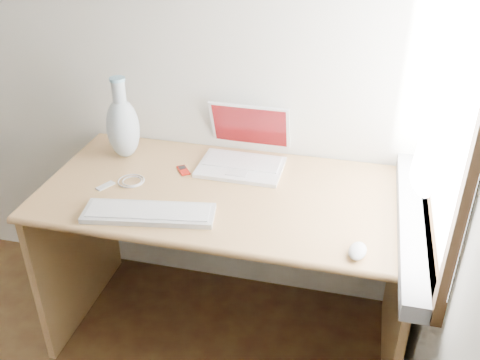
% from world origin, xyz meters
% --- Properties ---
extents(back_wall, '(3.50, 0.04, 2.60)m').
position_xyz_m(back_wall, '(0.00, 1.75, 1.30)').
color(back_wall, white).
rests_on(back_wall, floor).
extents(window, '(0.11, 0.99, 1.10)m').
position_xyz_m(window, '(1.72, 1.30, 1.28)').
color(window, white).
rests_on(window, right_wall).
extents(desk, '(1.44, 0.72, 0.76)m').
position_xyz_m(desk, '(0.99, 1.47, 0.54)').
color(desk, tan).
rests_on(desk, floor).
extents(laptop, '(0.35, 0.29, 0.24)m').
position_xyz_m(laptop, '(1.01, 1.61, 0.82)').
color(laptop, white).
rests_on(laptop, desk).
extents(external_keyboard, '(0.49, 0.22, 0.02)m').
position_xyz_m(external_keyboard, '(0.77, 1.14, 0.77)').
color(external_keyboard, silver).
rests_on(external_keyboard, desk).
extents(mouse, '(0.07, 0.10, 0.03)m').
position_xyz_m(mouse, '(1.51, 1.09, 0.78)').
color(mouse, white).
rests_on(mouse, desk).
extents(ipod, '(0.08, 0.09, 0.01)m').
position_xyz_m(ipod, '(0.78, 1.49, 0.77)').
color(ipod, red).
rests_on(ipod, desk).
extents(cable_coil, '(0.14, 0.14, 0.01)m').
position_xyz_m(cable_coil, '(0.60, 1.35, 0.77)').
color(cable_coil, silver).
rests_on(cable_coil, desk).
extents(remote, '(0.06, 0.08, 0.01)m').
position_xyz_m(remote, '(0.52, 1.29, 0.77)').
color(remote, silver).
rests_on(remote, desk).
extents(vase, '(0.14, 0.14, 0.36)m').
position_xyz_m(vase, '(0.49, 1.55, 0.91)').
color(vase, '#B1C2CD').
rests_on(vase, desk).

